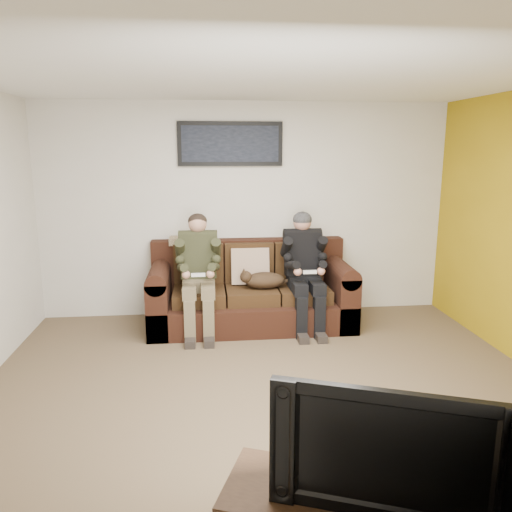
{
  "coord_description": "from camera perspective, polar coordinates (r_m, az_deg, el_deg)",
  "views": [
    {
      "loc": [
        -0.52,
        -3.85,
        2.05
      ],
      "look_at": [
        0.01,
        1.2,
        0.95
      ],
      "focal_mm": 35.0,
      "sensor_mm": 36.0,
      "label": 1
    }
  ],
  "objects": [
    {
      "name": "floor",
      "position": [
        4.39,
        1.58,
        -15.6
      ],
      "size": [
        5.0,
        5.0,
        0.0
      ],
      "primitive_type": "plane",
      "color": "brown",
      "rests_on": "ground"
    },
    {
      "name": "ceiling",
      "position": [
        3.92,
        1.82,
        20.29
      ],
      "size": [
        5.0,
        5.0,
        0.0
      ],
      "primitive_type": "plane",
      "rotation": [
        3.14,
        0.0,
        0.0
      ],
      "color": "silver",
      "rests_on": "ground"
    },
    {
      "name": "wall_back",
      "position": [
        6.17,
        -1.12,
        5.24
      ],
      "size": [
        5.0,
        0.0,
        5.0
      ],
      "primitive_type": "plane",
      "rotation": [
        1.57,
        0.0,
        0.0
      ],
      "color": "beige",
      "rests_on": "ground"
    },
    {
      "name": "wall_front",
      "position": [
        1.84,
        11.32,
        -12.03
      ],
      "size": [
        5.0,
        0.0,
        5.0
      ],
      "primitive_type": "plane",
      "rotation": [
        -1.57,
        0.0,
        0.0
      ],
      "color": "beige",
      "rests_on": "ground"
    },
    {
      "name": "sofa",
      "position": [
        5.95,
        -0.64,
        -4.25
      ],
      "size": [
        2.34,
        1.01,
        0.96
      ],
      "color": "black",
      "rests_on": "ground"
    },
    {
      "name": "throw_pillow",
      "position": [
        5.91,
        -0.69,
        -1.16
      ],
      "size": [
        0.45,
        0.21,
        0.44
      ],
      "primitive_type": "cube",
      "rotation": [
        -0.21,
        0.0,
        0.0
      ],
      "color": "tan",
      "rests_on": "sofa"
    },
    {
      "name": "throw_blanket",
      "position": [
        6.08,
        -7.62,
        1.77
      ],
      "size": [
        0.48,
        0.23,
        0.09
      ],
      "primitive_type": "cube",
      "color": "tan",
      "rests_on": "sofa"
    },
    {
      "name": "person_left",
      "position": [
        5.64,
        -6.6,
        -1.17
      ],
      "size": [
        0.51,
        0.87,
        1.32
      ],
      "color": "brown",
      "rests_on": "sofa"
    },
    {
      "name": "person_right",
      "position": [
        5.75,
        5.55,
        -0.84
      ],
      "size": [
        0.51,
        0.86,
        1.33
      ],
      "color": "black",
      "rests_on": "sofa"
    },
    {
      "name": "cat",
      "position": [
        5.73,
        0.82,
        -2.75
      ],
      "size": [
        0.66,
        0.26,
        0.24
      ],
      "color": "#412B19",
      "rests_on": "sofa"
    },
    {
      "name": "framed_poster",
      "position": [
        6.07,
        -2.96,
        12.68
      ],
      "size": [
        1.25,
        0.05,
        0.52
      ],
      "color": "black",
      "rests_on": "wall_back"
    },
    {
      "name": "television",
      "position": [
        2.42,
        15.19,
        -19.98
      ],
      "size": [
        1.02,
        0.51,
        0.6
      ],
      "primitive_type": "imported",
      "rotation": [
        0.0,
        0.0,
        -0.37
      ],
      "color": "black",
      "rests_on": "tv_stand"
    }
  ]
}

